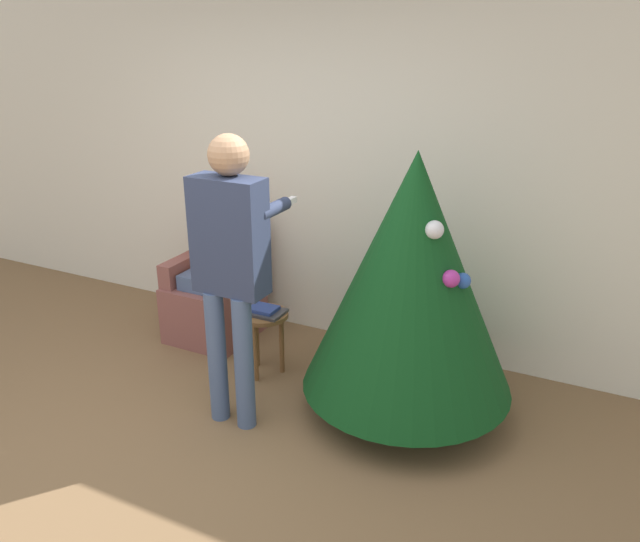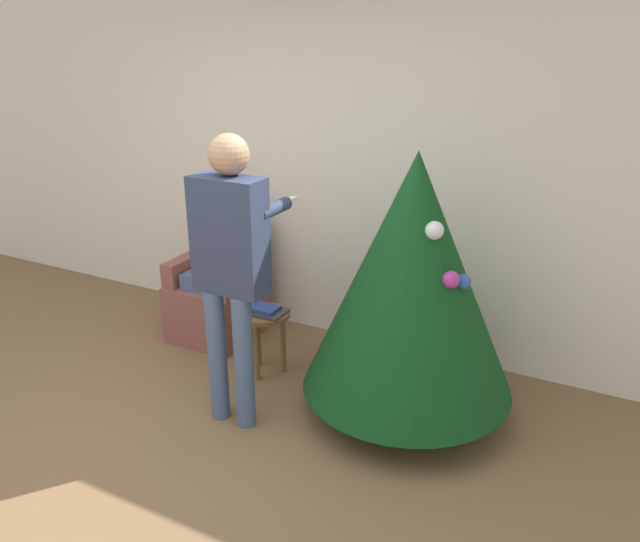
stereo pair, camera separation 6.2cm
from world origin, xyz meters
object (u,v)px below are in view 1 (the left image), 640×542
christmas_tree (411,275)px  person_standing (230,257)px  side_stool (264,325)px  person_seated (213,253)px  armchair (217,294)px

christmas_tree → person_standing: person_standing is taller
side_stool → person_seated: bearing=152.1°
armchair → side_stool: bearing=-29.4°
person_seated → person_standing: person_standing is taller
armchair → person_seated: bearing=-90.0°
christmas_tree → side_stool: christmas_tree is taller
christmas_tree → person_seated: (-1.74, 0.36, -0.24)m
armchair → person_standing: person_standing is taller
side_stool → person_standing: bearing=-76.7°
christmas_tree → person_seated: bearing=168.2°
person_seated → side_stool: person_seated is taller
christmas_tree → person_seated: christmas_tree is taller
person_standing → person_seated: bearing=131.5°
person_standing → armchair: bearing=130.8°
person_seated → person_standing: (0.81, -0.91, 0.39)m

